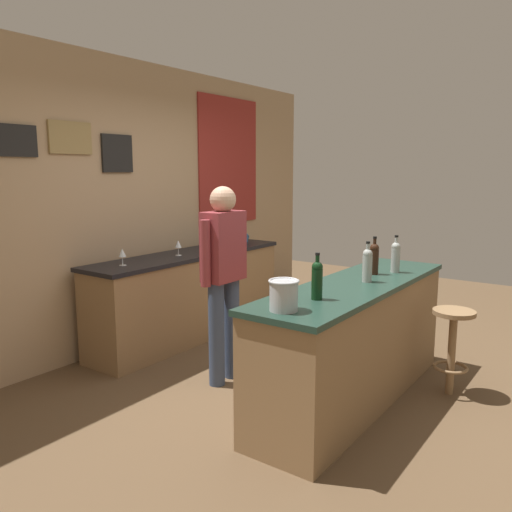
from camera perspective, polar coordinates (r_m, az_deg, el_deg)
The scene contains 16 objects.
ground_plane at distance 4.34m, azimuth 5.68°, elevation -14.24°, with size 10.00×10.00×0.00m, color brown.
back_wall at distance 5.31m, azimuth -13.28°, elevation 5.77°, with size 6.00×0.09×2.80m.
bar_counter at distance 4.00m, azimuth 10.82°, elevation -9.36°, with size 2.27×0.60×0.92m.
side_counter at distance 5.44m, azimuth -7.32°, elevation -4.31°, with size 2.43×0.56×0.90m.
bartender at distance 4.17m, azimuth -3.61°, elevation -1.68°, with size 0.52×0.21×1.62m.
bar_stool at distance 4.31m, azimuth 20.98°, elevation -8.46°, with size 0.32×0.32×0.68m.
wine_bottle_a at distance 3.32m, azimuth 6.80°, elevation -2.53°, with size 0.07×0.07×0.31m.
wine_bottle_b at distance 3.90m, azimuth 12.25°, elevation -0.87°, with size 0.07×0.07×0.31m.
wine_bottle_c at distance 4.20m, azimuth 12.98°, elevation -0.17°, with size 0.07×0.07×0.31m.
wine_bottle_d at distance 4.32m, azimuth 15.24°, elevation 0.01°, with size 0.07×0.07×0.31m.
ice_bucket at distance 3.05m, azimuth 3.10°, elevation -4.29°, with size 0.19×0.19×0.19m.
wine_glass_a at distance 4.73m, azimuth -14.62°, elevation 0.28°, with size 0.07×0.07×0.16m.
wine_glass_b at distance 5.18m, azimuth -8.63°, elevation 1.27°, with size 0.07×0.07×0.16m.
wine_glass_c at distance 5.69m, azimuth -3.77°, elevation 2.09°, with size 0.07×0.07×0.16m.
wine_glass_d at distance 6.01m, azimuth -1.85°, elevation 2.50°, with size 0.07×0.07×0.16m.
coffee_mug at distance 6.11m, azimuth -1.24°, elevation 2.03°, with size 0.12×0.08×0.09m.
Camera 1 is at (-3.45, -1.96, 1.75)m, focal length 36.04 mm.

